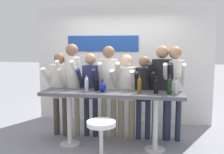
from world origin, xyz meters
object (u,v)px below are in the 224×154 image
object	(u,v)px
bar_stool	(101,135)
wine_bottle_0	(156,86)
tasting_table	(111,101)
person_left	(72,78)
person_far_right	(161,82)
wine_bottle_1	(139,85)
wine_bottle_4	(169,85)
wine_bottle_3	(176,87)
person_rightmost	(174,82)
wine_bottle_2	(97,84)
person_center_right	(126,88)
person_center	(109,81)
wine_bottle_5	(87,83)
person_right	(144,88)
decorative_vase	(103,87)
person_far_left	(60,85)
person_center_left	(90,85)

from	to	relation	value
bar_stool	wine_bottle_0	distance (m)	1.23
tasting_table	bar_stool	distance (m)	0.76
person_left	wine_bottle_0	bearing A→B (deg)	-7.89
person_far_right	wine_bottle_1	world-z (taller)	person_far_right
wine_bottle_0	wine_bottle_4	bearing A→B (deg)	-12.44
person_far_right	wine_bottle_3	distance (m)	0.57
person_left	person_rightmost	xyz separation A→B (m)	(1.94, 0.06, -0.05)
person_left	person_far_right	distance (m)	1.71
tasting_table	wine_bottle_2	xyz separation A→B (m)	(-0.28, 0.08, 0.28)
person_center_right	wine_bottle_2	size ratio (longest dim) A/B	6.09
person_center	wine_bottle_5	distance (m)	0.57
person_right	wine_bottle_1	xyz separation A→B (m)	(-0.06, -0.51, 0.14)
wine_bottle_2	wine_bottle_0	bearing A→B (deg)	-4.33
wine_bottle_3	decorative_vase	distance (m)	1.24
person_left	person_right	distance (m)	1.39
person_left	person_right	size ratio (longest dim) A/B	1.14
wine_bottle_4	person_rightmost	bearing A→B (deg)	77.36
person_right	decorative_vase	distance (m)	0.85
wine_bottle_2	wine_bottle_3	bearing A→B (deg)	-3.70
person_right	wine_bottle_5	bearing A→B (deg)	-160.73
person_left	wine_bottle_3	size ratio (longest dim) A/B	6.91
person_right	decorative_vase	size ratio (longest dim) A/B	7.28
person_center_right	person_right	size ratio (longest dim) A/B	1.01
tasting_table	wine_bottle_0	bearing A→B (deg)	0.02
bar_stool	person_center_right	size ratio (longest dim) A/B	0.41
person_center_right	person_far_right	world-z (taller)	person_far_right
wine_bottle_5	wine_bottle_3	bearing A→B (deg)	-1.68
person_right	wine_bottle_4	xyz separation A→B (m)	(0.44, -0.53, 0.15)
person_left	wine_bottle_5	bearing A→B (deg)	-38.14
person_center	wine_bottle_0	bearing A→B (deg)	-40.03
person_right	wine_bottle_3	bearing A→B (deg)	-46.81
wine_bottle_1	bar_stool	bearing A→B (deg)	-130.62
person_far_left	wine_bottle_1	xyz separation A→B (m)	(1.58, -0.46, 0.12)
person_right	person_center_left	bearing A→B (deg)	175.68
wine_bottle_0	wine_bottle_5	world-z (taller)	wine_bottle_5
wine_bottle_0	wine_bottle_2	xyz separation A→B (m)	(-1.04, 0.08, -0.01)
person_center_left	wine_bottle_1	world-z (taller)	person_center_left
person_center	person_rightmost	size ratio (longest dim) A/B	1.00
person_center_left	decorative_vase	distance (m)	0.59
person_center_right	person_rightmost	distance (m)	0.90
bar_stool	person_rightmost	distance (m)	1.75
person_rightmost	bar_stool	bearing A→B (deg)	-129.52
person_center_right	person_right	world-z (taller)	person_center_right
person_far_right	wine_bottle_3	bearing A→B (deg)	-59.83
bar_stool	person_far_right	bearing A→B (deg)	51.86
wine_bottle_5	decorative_vase	bearing A→B (deg)	-8.79
person_center_left	wine_bottle_1	xyz separation A→B (m)	(0.97, -0.50, 0.11)
person_far_left	wine_bottle_0	world-z (taller)	person_far_left
person_left	wine_bottle_2	distance (m)	0.67
bar_stool	person_center_left	xyz separation A→B (m)	(-0.44, 1.12, 0.58)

